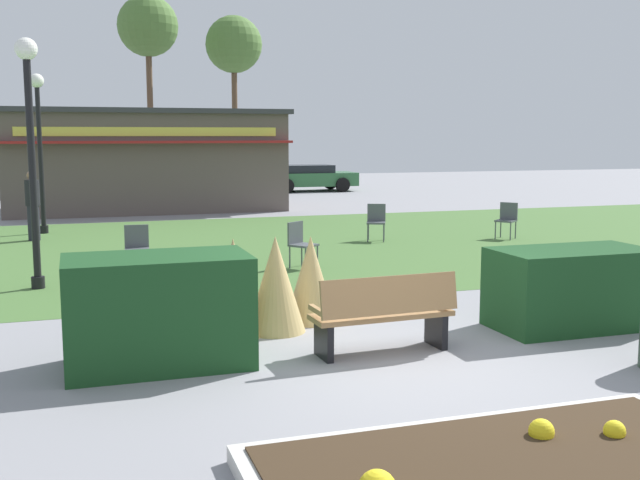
{
  "coord_description": "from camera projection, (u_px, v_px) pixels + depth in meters",
  "views": [
    {
      "loc": [
        -3.37,
        -7.69,
        2.54
      ],
      "look_at": [
        0.01,
        2.67,
        1.03
      ],
      "focal_mm": 42.63,
      "sensor_mm": 36.0,
      "label": 1
    }
  ],
  "objects": [
    {
      "name": "ground_plane",
      "position": [
        392.0,
        361.0,
        8.63
      ],
      "size": [
        80.0,
        80.0,
        0.0
      ],
      "primitive_type": "plane",
      "color": "gray"
    },
    {
      "name": "lawn_patch",
      "position": [
        231.0,
        247.0,
        17.33
      ],
      "size": [
        36.0,
        12.0,
        0.01
      ],
      "primitive_type": "cube",
      "color": "#446B33",
      "rests_on": "ground_plane"
    },
    {
      "name": "park_bench",
      "position": [
        384.0,
        314.0,
        8.84
      ],
      "size": [
        1.72,
        0.6,
        0.95
      ],
      "color": "#9E7547",
      "rests_on": "ground_plane"
    },
    {
      "name": "hedge_left",
      "position": [
        158.0,
        311.0,
        8.37
      ],
      "size": [
        2.0,
        1.1,
        1.24
      ],
      "primitive_type": "cube",
      "color": "#19421E",
      "rests_on": "ground_plane"
    },
    {
      "name": "hedge_right",
      "position": [
        571.0,
        288.0,
        10.06
      ],
      "size": [
        2.1,
        1.1,
        1.06
      ],
      "primitive_type": "cube",
      "color": "#19421E",
      "rests_on": "ground_plane"
    },
    {
      "name": "ornamental_grass_behind_left",
      "position": [
        234.0,
        288.0,
        9.55
      ],
      "size": [
        0.66,
        0.66,
        1.27
      ],
      "primitive_type": "cone",
      "color": "tan",
      "rests_on": "ground_plane"
    },
    {
      "name": "ornamental_grass_behind_right",
      "position": [
        311.0,
        279.0,
        10.36
      ],
      "size": [
        0.71,
        0.71,
        1.19
      ],
      "primitive_type": "cone",
      "color": "tan",
      "rests_on": "ground_plane"
    },
    {
      "name": "ornamental_grass_behind_center",
      "position": [
        276.0,
        284.0,
        9.83
      ],
      "size": [
        0.77,
        0.77,
        1.26
      ],
      "primitive_type": "cone",
      "color": "tan",
      "rests_on": "ground_plane"
    },
    {
      "name": "lamppost_mid",
      "position": [
        30.0,
        133.0,
        12.33
      ],
      "size": [
        0.36,
        0.36,
        4.09
      ],
      "color": "black",
      "rests_on": "ground_plane"
    },
    {
      "name": "lamppost_far",
      "position": [
        39.0,
        134.0,
        19.45
      ],
      "size": [
        0.36,
        0.36,
        4.09
      ],
      "color": "black",
      "rests_on": "ground_plane"
    },
    {
      "name": "food_kiosk",
      "position": [
        146.0,
        160.0,
        25.87
      ],
      "size": [
        9.27,
        4.69,
        3.39
      ],
      "color": "#594C47",
      "rests_on": "ground_plane"
    },
    {
      "name": "cafe_chair_west",
      "position": [
        137.0,
        245.0,
        14.04
      ],
      "size": [
        0.47,
        0.47,
        0.89
      ],
      "color": "#4C5156",
      "rests_on": "ground_plane"
    },
    {
      "name": "cafe_chair_east",
      "position": [
        376.0,
        219.0,
        18.35
      ],
      "size": [
        0.58,
        0.58,
        0.89
      ],
      "color": "#4C5156",
      "rests_on": "ground_plane"
    },
    {
      "name": "cafe_chair_center",
      "position": [
        507.0,
        217.0,
        18.73
      ],
      "size": [
        0.62,
        0.62,
        0.89
      ],
      "color": "#4C5156",
      "rests_on": "ground_plane"
    },
    {
      "name": "cafe_chair_north",
      "position": [
        300.0,
        241.0,
        14.59
      ],
      "size": [
        0.61,
        0.61,
        0.89
      ],
      "color": "#4C5156",
      "rests_on": "ground_plane"
    },
    {
      "name": "person_strolling",
      "position": [
        33.0,
        205.0,
        18.34
      ],
      "size": [
        0.34,
        0.34,
        1.69
      ],
      "rotation": [
        0.0,
        0.0,
        1.93
      ],
      "color": "#23232D",
      "rests_on": "ground_plane"
    },
    {
      "name": "parked_car_west_slot",
      "position": [
        70.0,
        181.0,
        31.47
      ],
      "size": [
        4.26,
        2.17,
        1.2
      ],
      "color": "maroon",
      "rests_on": "ground_plane"
    },
    {
      "name": "parked_car_center_slot",
      "position": [
        196.0,
        179.0,
        33.08
      ],
      "size": [
        4.24,
        2.13,
        1.2
      ],
      "color": "navy",
      "rests_on": "ground_plane"
    },
    {
      "name": "parked_car_east_slot",
      "position": [
        308.0,
        177.0,
        34.65
      ],
      "size": [
        4.23,
        2.12,
        1.2
      ],
      "color": "#2D6638",
      "rests_on": "ground_plane"
    },
    {
      "name": "tree_left_bg",
      "position": [
        234.0,
        46.0,
        37.49
      ],
      "size": [
        2.8,
        2.8,
        8.39
      ],
      "color": "brown",
      "rests_on": "ground_plane"
    },
    {
      "name": "tree_right_bg",
      "position": [
        148.0,
        28.0,
        35.09
      ],
      "size": [
        2.8,
        2.8,
        8.95
      ],
      "color": "brown",
      "rests_on": "ground_plane"
    }
  ]
}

